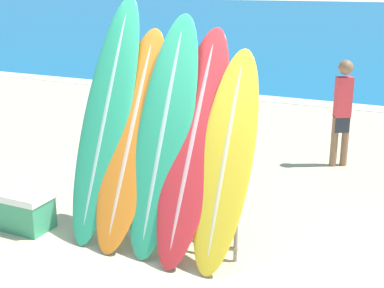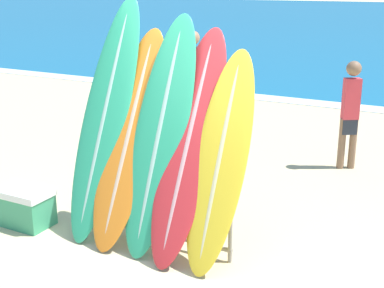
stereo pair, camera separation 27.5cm
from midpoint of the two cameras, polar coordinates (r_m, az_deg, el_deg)
The scene contains 10 objects.
ground_plane at distance 5.20m, azimuth -1.53°, elevation -12.18°, with size 160.00×160.00×0.00m, color #CCB789.
surfboard_rack at distance 5.30m, azimuth -2.57°, elevation -6.27°, with size 1.69×0.04×0.81m.
surfboard_slot_0 at distance 5.53m, azimuth -7.81°, elevation 2.88°, with size 0.54×1.16×2.40m.
surfboard_slot_1 at distance 5.35m, azimuth -5.23°, elevation 0.74°, with size 0.58×1.13×2.09m.
surfboard_slot_2 at distance 5.16m, azimuth -1.86°, elevation 1.11°, with size 0.57×1.07×2.25m.
surfboard_slot_3 at distance 5.02m, azimuth 1.26°, elevation -0.05°, with size 0.54×1.20×2.12m.
surfboard_slot_4 at distance 4.86m, azimuth 4.68°, elevation -1.78°, with size 0.51×0.97×1.95m.
person_near_water at distance 9.14m, azimuth 0.96°, elevation 7.05°, with size 0.29×0.29×1.74m.
person_mid_beach at distance 7.68m, azimuth 17.51°, elevation 3.37°, with size 0.26×0.23×1.51m.
cooler_box at distance 6.02m, azimuth -16.19°, elevation -6.43°, with size 0.60×0.38×0.41m.
Camera 2 is at (2.36, -3.89, 2.54)m, focal length 50.00 mm.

